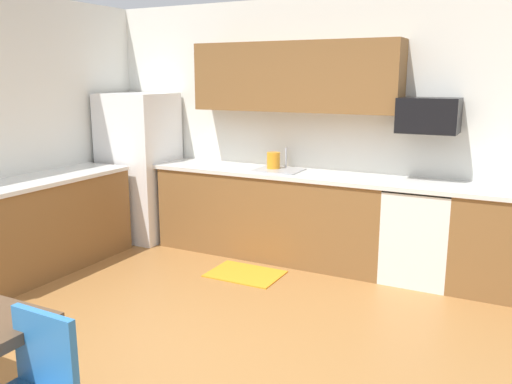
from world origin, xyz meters
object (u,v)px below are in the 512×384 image
at_px(microwave, 429,115).
at_px(oven_range, 419,233).
at_px(kettle, 273,162).
at_px(refrigerator, 140,167).

bearing_deg(microwave, oven_range, -90.00).
height_order(oven_range, kettle, kettle).
height_order(refrigerator, oven_range, refrigerator).
distance_m(oven_range, kettle, 1.65).
xyz_separation_m(refrigerator, kettle, (1.69, 0.13, 0.16)).
distance_m(microwave, kettle, 1.64).
bearing_deg(kettle, refrigerator, -175.61).
bearing_deg(oven_range, microwave, 90.00).
distance_m(refrigerator, kettle, 1.71).
bearing_deg(refrigerator, oven_range, 1.41).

